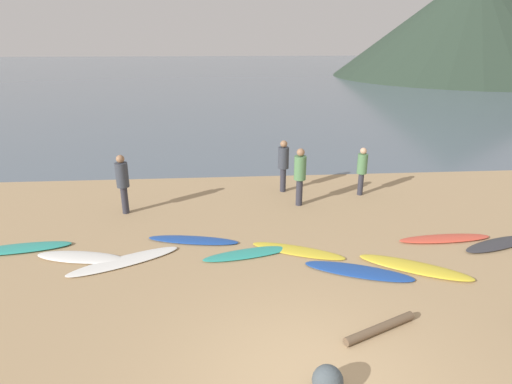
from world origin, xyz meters
TOP-DOWN VIEW (x-y plane):
  - ground_plane at (0.00, 10.00)m, footprint 120.00×120.00m
  - ocean_water at (0.00, 60.25)m, footprint 140.00×100.00m
  - headland_hill at (29.54, 49.40)m, footprint 32.93×32.93m
  - surfboard_0 at (-6.29, 4.86)m, footprint 2.53×0.92m
  - surfboard_1 at (-4.62, 4.29)m, footprint 2.24×0.99m
  - surfboard_2 at (-3.56, 4.05)m, footprint 2.55×1.67m
  - surfboard_3 at (-2.04, 5.01)m, footprint 2.39×0.92m
  - surfboard_4 at (-0.68, 4.20)m, footprint 2.28×0.99m
  - surfboard_5 at (0.53, 4.25)m, footprint 2.32×1.42m
  - surfboard_6 at (1.71, 3.19)m, footprint 2.44×1.44m
  - surfboard_7 at (3.01, 3.24)m, footprint 2.43×1.74m
  - surfboard_8 at (4.40, 4.60)m, footprint 2.45×0.57m
  - surfboard_9 at (5.56, 4.19)m, footprint 2.13×1.14m
  - person_0 at (3.24, 8.04)m, footprint 0.32×0.32m
  - person_1 at (0.75, 8.56)m, footprint 0.35×0.35m
  - person_2 at (1.07, 7.29)m, footprint 0.36×0.36m
  - person_3 at (-4.14, 7.05)m, footprint 0.36×0.36m
  - driftwood_log at (1.47, 1.18)m, footprint 1.47×0.78m
  - beach_rock_near at (0.22, -0.11)m, footprint 0.46×0.46m

SIDE VIEW (x-z plane):
  - ground_plane at x=0.00m, z-range -0.20..0.00m
  - ocean_water at x=0.00m, z-range 0.00..0.00m
  - surfboard_5 at x=0.53m, z-range 0.00..0.06m
  - surfboard_6 at x=1.71m, z-range 0.00..0.07m
  - surfboard_2 at x=-3.56m, z-range 0.00..0.07m
  - surfboard_4 at x=-0.68m, z-range 0.00..0.07m
  - surfboard_3 at x=-2.04m, z-range 0.00..0.07m
  - surfboard_0 at x=-6.29m, z-range 0.00..0.09m
  - surfboard_8 at x=4.40m, z-range 0.00..0.09m
  - surfboard_9 at x=5.56m, z-range 0.00..0.09m
  - surfboard_1 at x=-4.62m, z-range 0.00..0.09m
  - surfboard_7 at x=3.01m, z-range 0.00..0.10m
  - driftwood_log at x=1.47m, z-range 0.00..0.16m
  - beach_rock_near at x=0.22m, z-range 0.00..0.46m
  - person_0 at x=3.24m, z-range 0.14..1.73m
  - person_1 at x=0.75m, z-range 0.16..1.91m
  - person_3 at x=-4.14m, z-range 0.16..1.93m
  - person_2 at x=1.07m, z-range 0.16..1.96m
  - headland_hill at x=29.54m, z-range 0.00..12.70m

